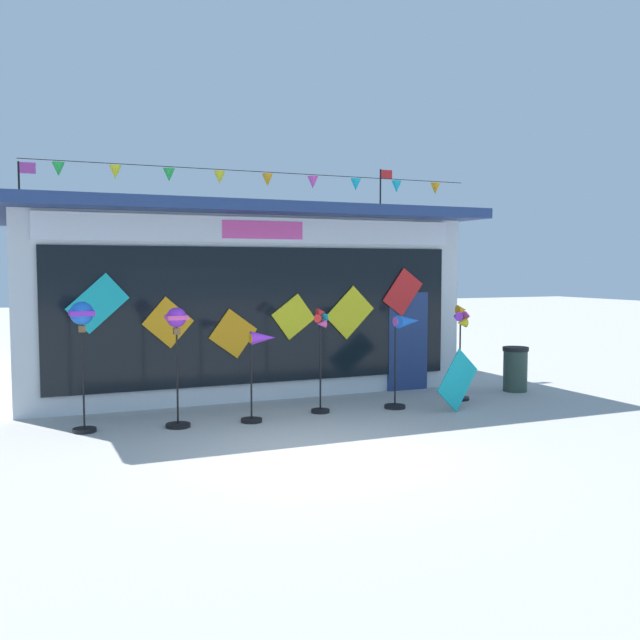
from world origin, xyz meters
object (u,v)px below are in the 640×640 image
wind_spinner_far_right (461,338)px  display_kite_on_ground (458,380)px  wind_spinner_left (177,340)px  trash_bin (515,369)px  wind_spinner_far_left (82,329)px  wind_spinner_center_right (321,349)px  kite_shop_building (220,296)px  wind_spinner_center_left (260,359)px  wind_spinner_right (405,341)px

wind_spinner_far_right → display_kite_on_ground: bearing=-127.7°
wind_spinner_left → trash_bin: bearing=4.5°
wind_spinner_far_right → trash_bin: bearing=13.8°
wind_spinner_far_left → wind_spinner_far_right: 6.79m
wind_spinner_left → wind_spinner_center_right: bearing=2.8°
kite_shop_building → wind_spinner_center_right: bearing=-82.8°
wind_spinner_center_right → trash_bin: size_ratio=2.01×
wind_spinner_left → wind_spinner_center_left: 1.37m
kite_shop_building → wind_spinner_left: bearing=-113.4°
kite_shop_building → trash_bin: (5.04, -3.97, -1.40)m
wind_spinner_far_left → wind_spinner_left: size_ratio=1.06×
wind_spinner_left → wind_spinner_far_right: bearing=1.7°
wind_spinner_right → wind_spinner_far_right: size_ratio=0.92×
wind_spinner_far_left → wind_spinner_left: (1.38, -0.24, -0.20)m
wind_spinner_far_left → trash_bin: bearing=2.1°
wind_spinner_far_left → wind_spinner_center_left: size_ratio=1.35×
wind_spinner_left → wind_spinner_center_right: wind_spinner_left is taller
wind_spinner_right → display_kite_on_ground: bearing=-36.4°
wind_spinner_center_left → wind_spinner_far_right: wind_spinner_far_right is taller
wind_spinner_center_right → wind_spinner_right: bearing=-5.4°
display_kite_on_ground → wind_spinner_far_left: bearing=172.4°
wind_spinner_center_left → wind_spinner_right: size_ratio=0.89×
kite_shop_building → wind_spinner_left: 4.94m
kite_shop_building → trash_bin: kite_shop_building is taller
wind_spinner_left → wind_spinner_right: 4.08m
wind_spinner_far_right → wind_spinner_far_left: bearing=179.3°
kite_shop_building → wind_spinner_center_right: (0.55, -4.40, -0.75)m
kite_shop_building → display_kite_on_ground: bearing=-60.6°
wind_spinner_far_left → wind_spinner_right: size_ratio=1.20×
wind_spinner_far_left → wind_spinner_left: bearing=-9.9°
wind_spinner_center_right → wind_spinner_far_right: bearing=0.7°
wind_spinner_center_right → wind_spinner_right: (1.57, -0.15, 0.08)m
trash_bin → wind_spinner_center_left: bearing=-173.4°
kite_shop_building → wind_spinner_center_left: 4.74m
wind_spinner_center_left → display_kite_on_ground: 3.57m
wind_spinner_center_right → wind_spinner_right: size_ratio=1.09×
wind_spinner_far_right → kite_shop_building: bearing=128.3°
wind_spinner_center_left → wind_spinner_far_right: 4.09m
wind_spinner_right → kite_shop_building: bearing=115.0°
wind_spinner_left → wind_spinner_center_right: size_ratio=1.04×
wind_spinner_center_right → wind_spinner_center_left: bearing=-169.2°
trash_bin → wind_spinner_right: bearing=-168.8°
kite_shop_building → trash_bin: size_ratio=10.06×
wind_spinner_left → wind_spinner_right: (4.08, -0.03, -0.19)m
kite_shop_building → wind_spinner_left: size_ratio=4.80×
wind_spinner_center_left → trash_bin: 5.74m
kite_shop_building → wind_spinner_right: 5.06m
trash_bin → display_kite_on_ground: 2.45m
kite_shop_building → wind_spinner_far_right: 5.60m
wind_spinner_right → wind_spinner_far_right: bearing=8.0°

